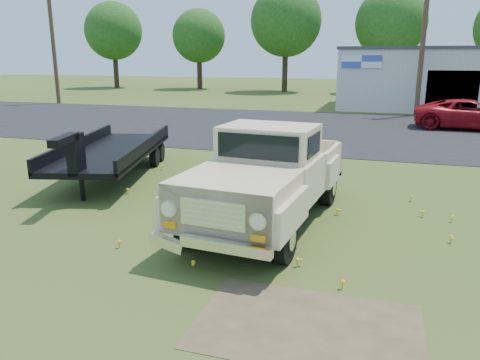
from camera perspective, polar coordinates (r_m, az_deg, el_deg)
ground at (r=9.57m, az=2.28°, el=-6.77°), size 140.00×140.00×0.00m
asphalt_lot at (r=23.97m, az=11.80°, el=6.07°), size 90.00×14.00×0.02m
dirt_patch_a at (r=6.66m, az=8.22°, el=-17.26°), size 3.00×2.00×0.01m
dirt_patch_b at (r=13.31m, az=-2.07°, el=-0.52°), size 2.20×1.60×0.01m
commercial_building at (r=35.81m, az=23.84°, el=11.33°), size 14.20×8.20×4.15m
utility_pole_west at (r=39.09m, az=-21.84°, el=15.40°), size 1.60×0.30×9.00m
utility_pole_mid at (r=30.66m, az=21.45°, el=15.88°), size 1.60×0.30×9.00m
treeline_a at (r=57.34m, az=-15.18°, el=17.13°), size 6.40×6.40×9.52m
treeline_b at (r=53.64m, az=-5.04°, el=17.07°), size 5.76×5.76×8.57m
treeline_c at (r=49.31m, az=5.63°, el=18.74°), size 7.04×7.04×10.47m
treeline_d at (r=49.20m, az=17.93°, el=17.76°), size 6.72×6.72×10.00m
vintage_pickup_truck at (r=9.98m, az=3.50°, el=0.61°), size 2.81×6.10×2.15m
flatbed_trailer at (r=14.53m, az=-15.34°, el=3.88°), size 3.75×6.89×1.79m
red_pickup at (r=26.00m, az=26.20°, el=7.15°), size 5.32×2.62×1.45m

